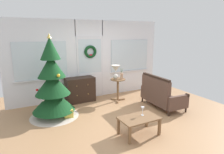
# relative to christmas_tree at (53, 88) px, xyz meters

# --- Properties ---
(ground_plane) EXTENTS (6.76, 6.76, 0.00)m
(ground_plane) POSITION_rel_christmas_tree_xyz_m (1.42, -1.00, -0.78)
(ground_plane) COLOR #AD7F56
(back_wall_with_door) EXTENTS (5.20, 0.19, 2.55)m
(back_wall_with_door) POSITION_rel_christmas_tree_xyz_m (1.42, 1.09, 0.50)
(back_wall_with_door) COLOR white
(back_wall_with_door) RESTS_ON ground
(christmas_tree) EXTENTS (1.25, 1.25, 2.14)m
(christmas_tree) POSITION_rel_christmas_tree_xyz_m (0.00, 0.00, 0.00)
(christmas_tree) COLOR #4C331E
(christmas_tree) RESTS_ON ground
(dresser_cabinet) EXTENTS (0.91, 0.46, 0.78)m
(dresser_cabinet) POSITION_rel_christmas_tree_xyz_m (0.97, 0.79, -0.39)
(dresser_cabinet) COLOR black
(dresser_cabinet) RESTS_ON ground
(settee_sofa) EXTENTS (0.75, 1.38, 0.96)m
(settee_sofa) POSITION_rel_christmas_tree_xyz_m (2.91, -0.74, -0.41)
(settee_sofa) COLOR black
(settee_sofa) RESTS_ON ground
(side_table) EXTENTS (0.50, 0.48, 0.72)m
(side_table) POSITION_rel_christmas_tree_xyz_m (2.06, 0.30, -0.27)
(side_table) COLOR brown
(side_table) RESTS_ON ground
(table_lamp) EXTENTS (0.28, 0.28, 0.44)m
(table_lamp) POSITION_rel_christmas_tree_xyz_m (2.00, 0.34, 0.23)
(table_lamp) COLOR silver
(table_lamp) RESTS_ON side_table
(flower_vase) EXTENTS (0.11, 0.10, 0.35)m
(flower_vase) POSITION_rel_christmas_tree_xyz_m (2.16, 0.24, 0.06)
(flower_vase) COLOR tan
(flower_vase) RESTS_ON side_table
(coffee_table) EXTENTS (0.85, 0.54, 0.39)m
(coffee_table) POSITION_rel_christmas_tree_xyz_m (1.44, -1.79, -0.44)
(coffee_table) COLOR brown
(coffee_table) RESTS_ON ground
(wine_glass) EXTENTS (0.08, 0.08, 0.20)m
(wine_glass) POSITION_rel_christmas_tree_xyz_m (1.57, -1.73, -0.24)
(wine_glass) COLOR silver
(wine_glass) RESTS_ON coffee_table
(gift_box) EXTENTS (0.23, 0.20, 0.23)m
(gift_box) POSITION_rel_christmas_tree_xyz_m (0.30, -0.25, -0.67)
(gift_box) COLOR #D8C64C
(gift_box) RESTS_ON ground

